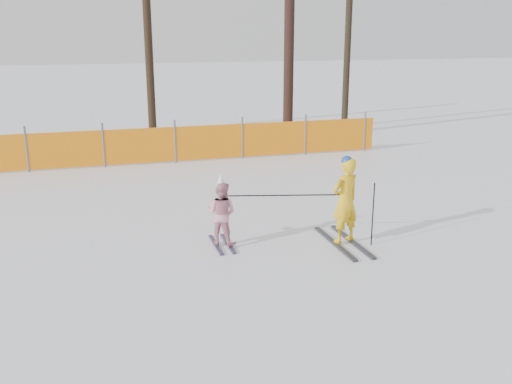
# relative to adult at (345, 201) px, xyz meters

# --- Properties ---
(ground) EXTENTS (120.00, 120.00, 0.00)m
(ground) POSITION_rel_adult_xyz_m (-1.55, -0.18, -0.80)
(ground) COLOR white
(ground) RESTS_ON ground
(adult) EXTENTS (0.65, 1.72, 1.62)m
(adult) POSITION_rel_adult_xyz_m (0.00, 0.00, 0.00)
(adult) COLOR black
(adult) RESTS_ON ground
(child) EXTENTS (0.70, 0.99, 1.33)m
(child) POSITION_rel_adult_xyz_m (-2.12, 0.54, -0.19)
(child) COLOR black
(child) RESTS_ON ground
(ski_poles) EXTENTS (2.47, 0.73, 1.15)m
(ski_poles) POSITION_rel_adult_xyz_m (-0.50, 0.09, -0.01)
(ski_poles) COLOR black
(ski_poles) RESTS_ON ground
(safety_fence) EXTENTS (16.31, 0.06, 1.25)m
(safety_fence) POSITION_rel_adult_xyz_m (-3.79, 7.35, -0.24)
(safety_fence) COLOR #595960
(safety_fence) RESTS_ON ground
(tree_trunks) EXTENTS (7.77, 3.16, 6.58)m
(tree_trunks) POSITION_rel_adult_xyz_m (1.69, 11.35, 2.43)
(tree_trunks) COLOR black
(tree_trunks) RESTS_ON ground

